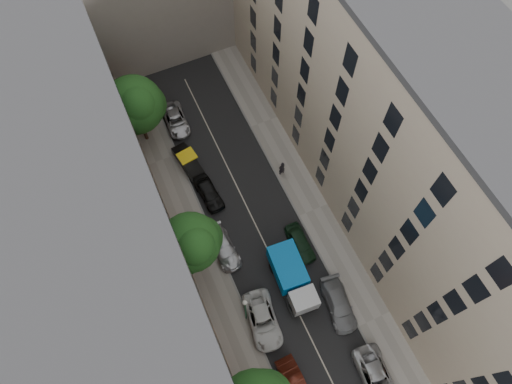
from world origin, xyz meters
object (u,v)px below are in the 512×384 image
car_right_0 (376,378)px  car_right_1 (339,305)px  car_left_3 (224,248)px  car_right_2 (300,243)px  car_left_5 (188,162)px  lamp_post (245,309)px  tree_mid (192,244)px  car_left_2 (263,320)px  car_left_4 (209,193)px  car_left_6 (176,120)px  car_left_1 (295,384)px  tarp_truck (292,277)px  tree_far (136,107)px  pedestrian (282,168)px

car_right_0 → car_right_1: car_right_0 is taller
car_left_3 → car_right_2: bearing=-23.6°
car_left_5 → lamp_post: 16.17m
car_left_5 → tree_mid: bearing=-114.3°
car_left_2 → car_left_3: size_ratio=1.11×
car_left_4 → car_left_6: (0.00, 9.20, -0.06)m
car_right_1 → car_right_2: (-0.46, 6.20, -0.03)m
car_right_1 → car_right_0: bearing=-83.0°
car_left_1 → tree_mid: 13.47m
car_left_1 → car_left_6: bearing=88.4°
tarp_truck → car_right_0: tarp_truck is taller
car_left_1 → car_right_0: (5.96, -2.20, -0.00)m
lamp_post → car_left_6: bearing=86.2°
tarp_truck → car_left_1: (-3.38, -7.52, -0.79)m
car_left_1 → car_left_3: (-0.80, 12.60, -0.04)m
car_left_3 → car_right_1: (6.86, -8.60, 0.03)m
car_left_4 → tree_mid: 8.59m
tarp_truck → car_right_2: (2.22, 2.67, -0.82)m
tree_far → lamp_post: size_ratio=1.45×
car_left_1 → car_right_0: car_left_1 is taller
car_left_2 → car_right_1: 6.47m
tree_mid → car_left_4: bearing=61.8°
car_left_6 → tree_mid: 16.49m
pedestrian → tree_far: bearing=-52.5°
car_left_5 → car_right_1: size_ratio=0.89×
car_right_1 → tree_far: bearing=120.3°
car_left_3 → lamp_post: (-0.60, -6.33, 3.00)m
car_left_2 → car_right_1: size_ratio=1.06×
car_right_2 → car_left_5: bearing=117.9°
car_left_6 → car_left_5: bearing=-94.1°
car_right_1 → pedestrian: (1.24, 13.57, 0.40)m
car_left_6 → car_right_1: car_right_1 is taller
car_left_1 → pedestrian: bearing=65.8°
car_right_2 → tree_far: tree_far is taller
car_left_1 → car_left_6: car_left_1 is taller
tarp_truck → car_right_0: 10.09m
car_left_1 → lamp_post: size_ratio=0.76×
car_right_0 → car_right_2: car_right_0 is taller
car_left_5 → lamp_post: bearing=-102.2°
car_left_5 → tree_far: tree_far is taller
car_left_3 → tree_far: bearing=96.8°
car_left_6 → car_right_0: bearing=-76.5°
car_left_3 → car_left_5: car_left_5 is taller
tarp_truck → tree_far: bearing=113.2°
car_left_4 → car_right_2: bearing=-60.5°
car_left_6 → lamp_post: bearing=-91.7°
car_left_5 → car_left_6: (0.57, 5.26, -0.07)m
tree_far → tarp_truck: bearing=-70.9°
car_left_4 → car_right_2: size_ratio=1.04×
car_left_6 → car_right_2: size_ratio=1.16×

